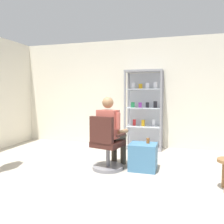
# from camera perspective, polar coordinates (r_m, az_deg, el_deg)

# --- Properties ---
(ground_plane) EXTENTS (7.20, 7.20, 0.00)m
(ground_plane) POSITION_cam_1_polar(r_m,az_deg,el_deg) (3.41, -6.70, -18.76)
(ground_plane) COLOR #B2A899
(back_wall) EXTENTS (6.00, 0.10, 2.70)m
(back_wall) POSITION_cam_1_polar(r_m,az_deg,el_deg) (6.01, 4.50, 4.60)
(back_wall) COLOR silver
(back_wall) RESTS_ON ground
(display_cabinet_main) EXTENTS (0.90, 0.45, 1.90)m
(display_cabinet_main) POSITION_cam_1_polar(r_m,az_deg,el_deg) (5.72, 7.91, 0.71)
(display_cabinet_main) COLOR gray
(display_cabinet_main) RESTS_ON ground
(office_chair) EXTENTS (0.62, 0.59, 0.96)m
(office_chair) POSITION_cam_1_polar(r_m,az_deg,el_deg) (4.12, -1.41, -8.81)
(office_chair) COLOR slate
(office_chair) RESTS_ON ground
(seated_shopkeeper) EXTENTS (0.55, 0.62, 1.29)m
(seated_shopkeeper) POSITION_cam_1_polar(r_m,az_deg,el_deg) (4.20, -0.24, -4.14)
(seated_shopkeeper) COLOR #3F382D
(seated_shopkeeper) RESTS_ON ground
(storage_crate) EXTENTS (0.47, 0.42, 0.47)m
(storage_crate) POSITION_cam_1_polar(r_m,az_deg,el_deg) (4.20, 7.66, -10.85)
(storage_crate) COLOR teal
(storage_crate) RESTS_ON ground
(tea_glass) EXTENTS (0.06, 0.06, 0.09)m
(tea_glass) POSITION_cam_1_polar(r_m,az_deg,el_deg) (4.18, 8.84, -6.99)
(tea_glass) COLOR brown
(tea_glass) RESTS_ON storage_crate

